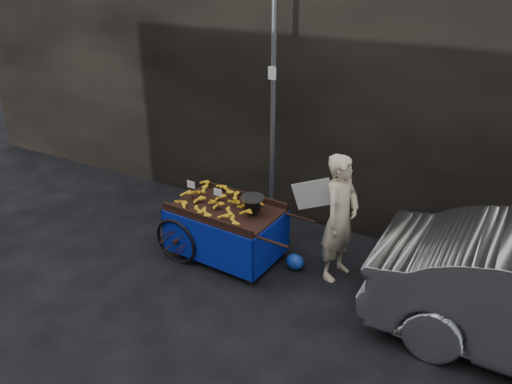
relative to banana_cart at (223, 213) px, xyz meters
The scene contains 6 objects.
ground 0.71m from the banana_cart, 146.28° to the right, with size 80.00×80.00×0.00m, color black.
building_wall 3.10m from the banana_cart, 84.51° to the left, with size 13.50×2.00×5.00m.
street_pole 1.79m from the banana_cart, 82.98° to the left, with size 0.12×0.10×4.00m.
banana_cart is the anchor object (origin of this frame).
vendor 1.62m from the banana_cart, 11.48° to the left, with size 0.90×0.70×1.73m.
plastic_bag 1.20m from the banana_cart, ahead, with size 0.25×0.20×0.23m, color #1741B2.
Camera 1 is at (3.49, -5.00, 3.94)m, focal length 35.00 mm.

